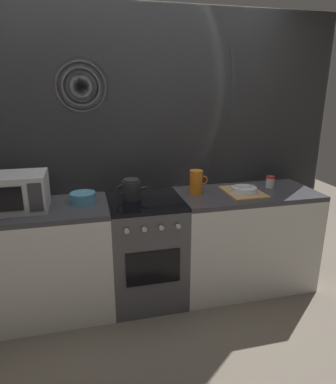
{
  "coord_description": "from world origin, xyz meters",
  "views": [
    {
      "loc": [
        -0.44,
        -2.57,
        1.77
      ],
      "look_at": [
        0.19,
        0.0,
        0.95
      ],
      "focal_mm": 31.79,
      "sensor_mm": 36.0,
      "label": 1
    }
  ],
  "objects": [
    {
      "name": "pitcher",
      "position": [
        0.45,
        0.07,
        1.0
      ],
      "size": [
        0.16,
        0.11,
        0.2
      ],
      "color": "orange",
      "rests_on": "counter_right"
    },
    {
      "name": "ground_plane",
      "position": [
        0.0,
        0.0,
        0.0
      ],
      "size": [
        8.0,
        8.0,
        0.0
      ],
      "primitive_type": "plane",
      "color": "#6B6054"
    },
    {
      "name": "counter_right",
      "position": [
        0.9,
        0.0,
        0.45
      ],
      "size": [
        1.2,
        0.6,
        0.9
      ],
      "color": "silver",
      "rests_on": "ground_plane"
    },
    {
      "name": "back_wall",
      "position": [
        0.0,
        0.32,
        1.2
      ],
      "size": [
        3.6,
        0.05,
        2.4
      ],
      "color": "gray",
      "rests_on": "ground_plane"
    },
    {
      "name": "spice_jar",
      "position": [
        1.16,
        0.08,
        0.95
      ],
      "size": [
        0.08,
        0.08,
        0.1
      ],
      "color": "silver",
      "rests_on": "counter_right"
    },
    {
      "name": "dish_pile",
      "position": [
        0.84,
        -0.05,
        0.92
      ],
      "size": [
        0.3,
        0.4,
        0.07
      ],
      "color": "tan",
      "rests_on": "counter_right"
    },
    {
      "name": "stove_unit",
      "position": [
        -0.0,
        -0.0,
        0.45
      ],
      "size": [
        0.6,
        0.63,
        0.9
      ],
      "color": "#4C4C51",
      "rests_on": "ground_plane"
    },
    {
      "name": "counter_left",
      "position": [
        -0.9,
        0.0,
        0.45
      ],
      "size": [
        1.2,
        0.6,
        0.9
      ],
      "color": "silver",
      "rests_on": "ground_plane"
    },
    {
      "name": "microwave",
      "position": [
        -0.97,
        -0.0,
        1.04
      ],
      "size": [
        0.46,
        0.35,
        0.27
      ],
      "color": "#B2B2B7",
      "rests_on": "counter_left"
    },
    {
      "name": "kettle",
      "position": [
        -0.1,
        0.04,
        0.98
      ],
      "size": [
        0.28,
        0.15,
        0.17
      ],
      "color": "#262628",
      "rests_on": "stove_unit"
    },
    {
      "name": "mixing_bowl",
      "position": [
        -0.49,
        0.05,
        0.94
      ],
      "size": [
        0.2,
        0.2,
        0.08
      ],
      "primitive_type": "cylinder",
      "color": "teal",
      "rests_on": "counter_left"
    }
  ]
}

